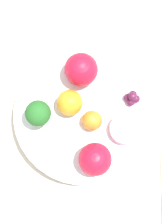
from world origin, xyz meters
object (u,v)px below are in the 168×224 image
Objects in this scene: apple_red at (95,159)px; grape_cluster at (132,98)px; broccoli at (38,114)px; small_cup at (125,129)px; apple_green at (81,70)px; orange_front at (70,103)px; bowl at (84,116)px; orange_back at (92,120)px.

apple_red reaches higher than grape_cluster.
apple_red is at bearing 63.86° from grape_cluster.
broccoli is 1.12× the size of small_cup.
apple_green reaches higher than apple_red.
broccoli is at bearing 27.60° from orange_front.
orange_front is 1.56× the size of grape_cluster.
small_cup is (-0.09, 0.10, -0.02)m from apple_green.
bowl is 0.10m from apple_red.
orange_back is (-0.03, 0.09, -0.01)m from apple_green.
orange_back is 0.06m from small_cup.
grape_cluster is at bearing -116.14° from apple_red.
apple_green is (-0.07, -0.09, -0.01)m from broccoli.
broccoli is 0.16m from small_cup.
broccoli is at bearing -0.20° from orange_back.
orange_back is 0.09m from grape_cluster.
apple_green is (0.04, -0.16, 0.00)m from apple_red.
apple_green is 0.09m from orange_back.
apple_red is at bearing 107.26° from bowl.
broccoli is 0.13m from apple_red.
orange_back is (0.01, -0.07, -0.01)m from apple_red.
apple_green is 0.11m from grape_cluster.
broccoli reaches higher than small_cup.
orange_back is (-0.10, 0.00, -0.02)m from broccoli.
grape_cluster is at bearing -144.14° from orange_back.
bowl is 0.09m from apple_green.
orange_front is 0.11m from small_cup.
apple_red is (-0.03, 0.09, 0.05)m from bowl.
bowl is 7.15× the size of orange_back.
apple_red is at bearing 118.71° from orange_front.
bowl is at bearing -44.69° from orange_back.
broccoli reaches higher than apple_red.
small_cup is at bearing -129.34° from apple_red.
orange_front reaches higher than grape_cluster.
apple_red is 0.95× the size of apple_green.
broccoli is 1.68× the size of orange_back.
orange_front is at bearing -32.84° from orange_back.
apple_red is at bearing 98.53° from orange_back.
apple_red reaches higher than bowl.
broccoli is 0.06m from orange_front.
broccoli reaches higher than orange_front.
broccoli is (0.08, 0.02, 0.06)m from bowl.
bowl is 4.24× the size of broccoli.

